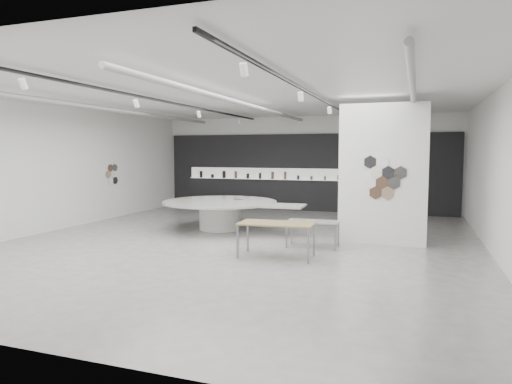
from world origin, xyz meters
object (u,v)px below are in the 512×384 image
(sample_table_stone, at_px, (313,223))
(kitchen_counter, at_px, (381,202))
(display_island, at_px, (222,211))
(sample_table_wood, at_px, (276,225))
(partition_column, at_px, (383,174))

(sample_table_stone, relative_size, kitchen_counter, 0.74)
(display_island, relative_size, sample_table_wood, 2.66)
(kitchen_counter, bearing_deg, sample_table_wood, -96.89)
(sample_table_wood, bearing_deg, partition_column, 47.90)
(partition_column, height_order, kitchen_counter, partition_column)
(sample_table_stone, xyz_separation_m, kitchen_counter, (1.17, 6.54, -0.12))
(partition_column, height_order, display_island, partition_column)
(partition_column, xyz_separation_m, sample_table_stone, (-1.58, -0.99, -1.20))
(display_island, height_order, sample_table_wood, display_island)
(partition_column, xyz_separation_m, display_island, (-4.77, 0.63, -1.22))
(display_island, relative_size, kitchen_counter, 2.61)
(display_island, bearing_deg, sample_table_stone, -29.64)
(kitchen_counter, bearing_deg, sample_table_stone, -94.85)
(display_island, distance_m, sample_table_wood, 3.99)
(display_island, xyz_separation_m, sample_table_wood, (2.65, -2.98, 0.15))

